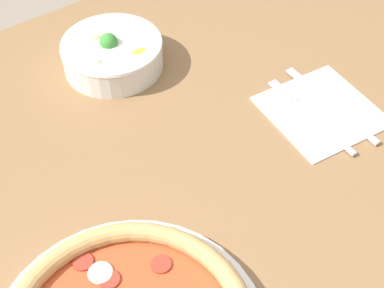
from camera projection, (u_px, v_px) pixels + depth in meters
dining_table at (170, 223)px, 0.84m from camera, size 1.26×1.01×0.74m
bowl at (113, 52)px, 0.93m from camera, size 0.18×0.18×0.07m
napkin at (321, 111)px, 0.88m from camera, size 0.19×0.19×0.00m
fork at (311, 116)px, 0.86m from camera, size 0.02×0.20×0.00m
knife at (334, 107)px, 0.88m from camera, size 0.02×0.21×0.01m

